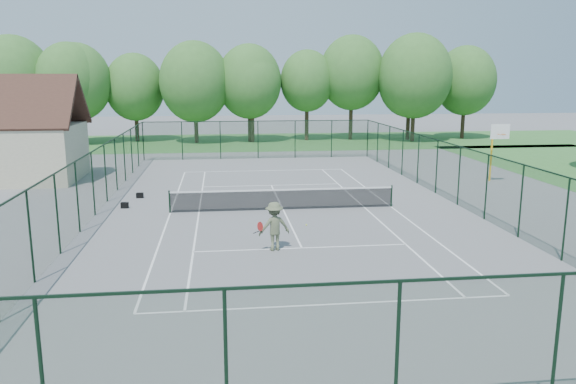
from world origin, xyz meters
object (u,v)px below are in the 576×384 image
object	(u,v)px
tennis_net	(283,198)
basketball_goal	(496,141)
tennis_player	(274,226)
sports_bag_a	(125,205)

from	to	relation	value
tennis_net	basketball_goal	size ratio (longest dim) A/B	3.04
tennis_net	tennis_player	xyz separation A→B (m)	(-1.06, -6.51, 0.35)
basketball_goal	tennis_player	bearing A→B (deg)	-140.57
sports_bag_a	tennis_player	world-z (taller)	tennis_player
tennis_net	tennis_player	bearing A→B (deg)	-99.29
sports_bag_a	tennis_net	bearing A→B (deg)	-5.33
tennis_net	sports_bag_a	distance (m)	7.95
tennis_net	basketball_goal	world-z (taller)	basketball_goal
tennis_net	basketball_goal	bearing A→B (deg)	22.53
sports_bag_a	basketball_goal	bearing A→B (deg)	15.64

